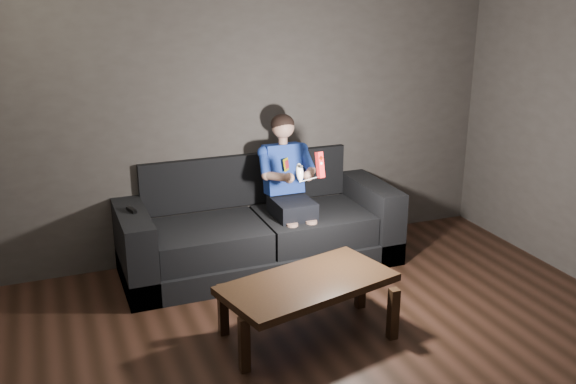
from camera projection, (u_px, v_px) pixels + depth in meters
name	position (u px, v px, depth m)	size (l,w,h in m)	color
back_wall	(232.00, 107.00, 5.56)	(5.00, 0.04, 2.70)	#37322F
sofa	(257.00, 230.00, 5.65)	(2.39, 1.03, 0.92)	black
child	(288.00, 177.00, 5.54)	(0.49, 0.60, 1.20)	black
wii_remote_red	(320.00, 165.00, 5.09)	(0.07, 0.09, 0.21)	red
nunchuk_white	(300.00, 172.00, 5.05)	(0.07, 0.10, 0.16)	white
wii_remote_black	(131.00, 210.00, 5.09)	(0.07, 0.14, 0.03)	black
coffee_table	(308.00, 288.00, 4.43)	(1.31, 0.87, 0.44)	black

